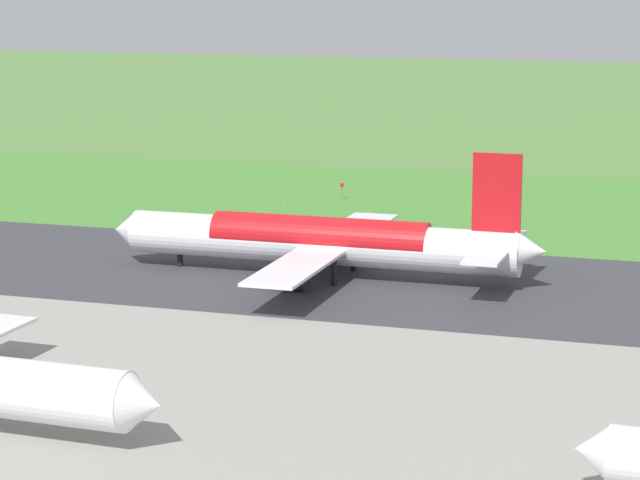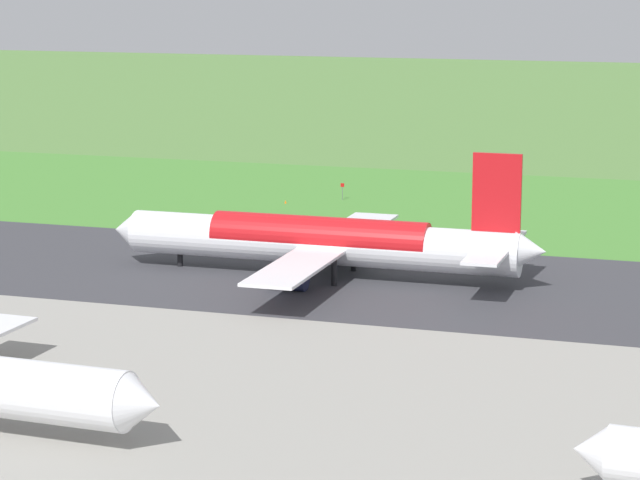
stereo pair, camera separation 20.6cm
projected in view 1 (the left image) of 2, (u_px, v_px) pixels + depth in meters
The scene contains 7 objects.
ground_plane at pixel (293, 275), 160.74m from camera, with size 800.00×800.00×0.00m, color #547F3D.
runway_asphalt at pixel (293, 275), 160.74m from camera, with size 600.00×39.93×0.06m, color #38383D.
apron_concrete at pixel (32, 447), 102.45m from camera, with size 440.00×110.00×0.05m, color gray.
grass_verge_foreground at pixel (393, 208), 205.57m from camera, with size 600.00×80.00×0.04m, color #478534.
airliner_main at pixel (323, 241), 158.75m from camera, with size 53.96×44.02×15.88m.
no_stopping_sign at pixel (342, 190), 212.81m from camera, with size 0.60×0.10×2.73m.
traffic_cone_orange at pixel (285, 202), 209.85m from camera, with size 0.40×0.40×0.55m, color orange.
Camera 1 is at (-50.57, 148.37, 36.01)m, focal length 74.78 mm.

